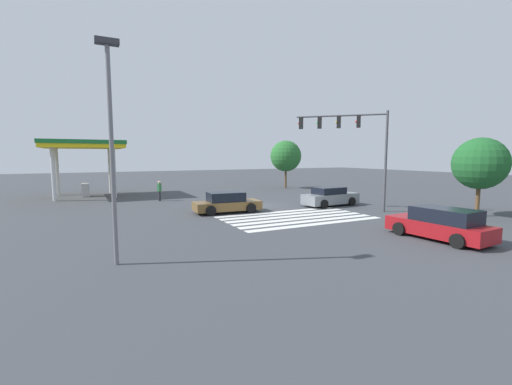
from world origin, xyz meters
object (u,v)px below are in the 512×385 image
traffic_signal_mast (352,136)px  street_light_pole_a (111,133)px  pedestrian (159,190)px  tree_corner_a (286,156)px  car_1 (227,203)px  car_0 (440,224)px  car_2 (330,197)px  tree_corner_b (480,164)px

traffic_signal_mast → street_light_pole_a: size_ratio=0.89×
pedestrian → tree_corner_a: size_ratio=0.31×
car_1 → car_0: bearing=-58.9°
car_2 → pedestrian: 14.88m
traffic_signal_mast → street_light_pole_a: 17.62m
car_1 → tree_corner_b: size_ratio=0.92×
tree_corner_a → car_0: bearing=-105.6°
traffic_signal_mast → car_2: bearing=-48.2°
pedestrian → car_2: bearing=7.3°
car_2 → pedestrian: bearing=137.6°
car_0 → tree_corner_b: 9.07m
car_1 → tree_corner_a: bearing=49.3°
car_1 → street_light_pole_a: (-8.05, -9.02, 4.14)m
traffic_signal_mast → car_1: 10.26m
car_0 → street_light_pole_a: size_ratio=0.60×
car_0 → pedestrian: pedestrian is taller
tree_corner_a → tree_corner_b: 22.73m
pedestrian → traffic_signal_mast: bearing=0.2°
street_light_pole_a → traffic_signal_mast: bearing=19.5°
car_0 → tree_corner_a: bearing=-19.1°
pedestrian → car_1: bearing=-25.1°
traffic_signal_mast → car_0: traffic_signal_mast is taller
pedestrian → street_light_pole_a: 18.63m
pedestrian → street_light_pole_a: size_ratio=0.22×
pedestrian → tree_corner_a: 17.51m
tree_corner_a → tree_corner_b: tree_corner_a is taller
tree_corner_a → pedestrian: bearing=-162.2°
car_2 → tree_corner_b: size_ratio=0.94×
car_0 → tree_corner_a: tree_corner_a is taller
street_light_pole_a → tree_corner_b: size_ratio=1.55×
car_1 → tree_corner_b: (14.33, -8.93, 2.81)m
tree_corner_b → car_2: bearing=124.4°
pedestrian → tree_corner_a: bearing=63.1°
car_0 → street_light_pole_a: street_light_pole_a is taller
car_0 → car_1: bearing=24.1°
car_0 → traffic_signal_mast: bearing=-18.2°
car_2 → car_1: bearing=171.2°
pedestrian → street_light_pole_a: (-5.03, -17.53, 3.82)m
pedestrian → tree_corner_a: tree_corner_a is taller
street_light_pole_a → car_0: bearing=-11.5°
car_1 → car_2: 8.71m
traffic_signal_mast → street_light_pole_a: bearing=64.5°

